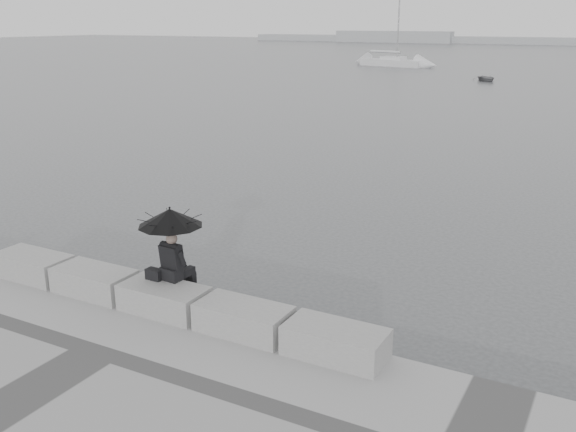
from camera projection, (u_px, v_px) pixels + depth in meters
The scene contains 11 objects.
ground at pixel (181, 326), 12.18m from camera, with size 360.00×360.00×0.00m, color #3F4143.
stone_block_far_left at pixel (33, 266), 13.14m from camera, with size 1.60×0.80×0.50m, color gray.
stone_block_left at pixel (95, 281), 12.36m from camera, with size 1.60×0.80×0.50m, color gray.
stone_block_centre at pixel (164, 299), 11.59m from camera, with size 1.60×0.80×0.50m, color gray.
stone_block_right at pixel (244, 319), 10.81m from camera, with size 1.60×0.80×0.50m, color gray.
stone_block_far_right at pixel (335, 342), 10.03m from camera, with size 1.60×0.80×0.50m, color gray.
seated_person at pixel (170, 227), 11.54m from camera, with size 1.18×1.18×1.39m.
bag at pixel (154, 274), 11.79m from camera, with size 0.31×0.18×0.20m, color black.
distant_landmass at pixel (572, 41), 145.41m from camera, with size 180.00×8.00×2.80m.
sailboat_left at pixel (393, 62), 80.02m from camera, with size 8.70×4.09×12.90m.
dinghy at pixel (486, 78), 60.64m from camera, with size 2.94×1.24×0.50m, color gray.
Camera 1 is at (7.05, -8.72, 5.59)m, focal length 40.00 mm.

